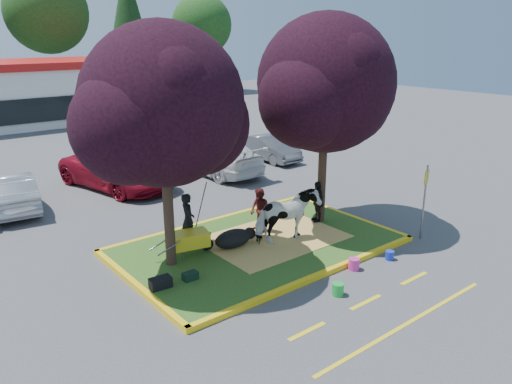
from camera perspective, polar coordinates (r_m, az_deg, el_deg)
ground at (r=15.44m, az=0.27°, el=-6.35°), size 90.00×90.00×0.00m
median_island at (r=15.41m, az=0.27°, el=-6.09°), size 8.00×5.00×0.15m
curb_near at (r=13.69m, az=7.16°, el=-9.46°), size 8.30×0.16×0.15m
curb_far at (r=17.34m, az=-5.10°, el=-3.37°), size 8.30×0.16×0.15m
curb_left at (r=13.48m, az=-13.58°, el=-10.31°), size 0.16×5.30×0.15m
curb_right at (r=18.06m, az=10.40°, el=-2.72°), size 0.16×5.30×0.15m
straw_bedding at (r=15.73m, az=1.98°, el=-5.27°), size 4.20×3.00×0.01m
tree_purple_left at (r=13.01m, az=-10.47°, el=8.87°), size 5.06×4.20×6.51m
tree_purple_right at (r=16.31m, az=8.06°, el=11.45°), size 5.30×4.40×6.82m
fire_lane_stripe_a at (r=11.51m, az=5.86°, el=-15.55°), size 1.10×0.12×0.01m
fire_lane_stripe_b at (r=12.80m, az=12.44°, el=-12.20°), size 1.10×0.12×0.01m
fire_lane_stripe_c at (r=14.26m, az=17.61°, el=-9.38°), size 1.10×0.12×0.01m
fire_lane_long at (r=12.21m, az=16.91°, el=-14.18°), size 6.00×0.10×0.01m
retail_building at (r=40.63m, az=-23.37°, el=10.61°), size 20.40×8.40×4.40m
cow at (r=15.18m, az=3.56°, el=-2.79°), size 2.10×1.21×1.67m
calf at (r=15.02m, az=-2.64°, el=-5.34°), size 1.34×0.93×0.53m
handler at (r=14.95m, az=-7.77°, el=-3.24°), size 0.55×0.70×1.68m
visitor_a at (r=15.91m, az=0.42°, el=-2.17°), size 0.61×0.76×1.46m
visitor_b at (r=16.98m, az=7.01°, el=-1.09°), size 0.63×0.90×1.42m
wheelbarrow at (r=14.49m, az=-7.54°, el=-5.41°), size 1.90×0.85×0.72m
gear_bag_dark at (r=13.00m, az=-10.86°, el=-10.15°), size 0.57×0.34×0.28m
gear_bag_green at (r=13.29m, az=-7.52°, el=-9.49°), size 0.40×0.25×0.21m
sign_post at (r=16.43m, az=18.74°, el=-0.24°), size 0.34×0.12×2.43m
bucket_green at (r=12.91m, az=9.35°, el=-10.92°), size 0.31×0.31×0.32m
bucket_pink at (r=14.27m, az=11.12°, el=-8.09°), size 0.34×0.34×0.33m
bucket_blue at (r=15.11m, az=15.03°, el=-7.01°), size 0.26×0.26×0.27m
car_silver at (r=20.54m, az=-26.15°, el=0.02°), size 1.95×4.33×1.38m
car_red at (r=21.94m, az=-15.49°, el=2.51°), size 3.80×6.05×1.56m
car_white at (r=23.43m, az=-4.70°, el=4.09°), size 2.44×5.54×1.58m
car_grey at (r=25.78m, az=1.47°, el=5.03°), size 1.37×3.83×1.26m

